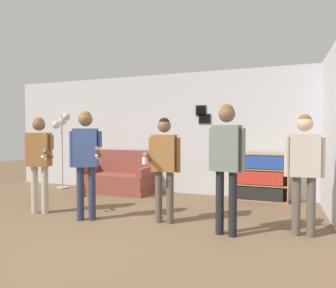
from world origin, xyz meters
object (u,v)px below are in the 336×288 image
person_player_foreground_left (39,155)px  couch (119,179)px  person_player_foreground_center (86,153)px  person_spectator_far_right (304,162)px  floor_lamp (62,129)px  person_watcher_holding_cup (164,159)px  person_spectator_near_bookshelf (227,154)px  bottle_on_floor (84,191)px  bookshelf (259,177)px

person_player_foreground_left → couch: bearing=81.1°
couch → person_player_foreground_center: size_ratio=0.92×
couch → person_spectator_far_right: size_ratio=0.97×
floor_lamp → person_watcher_holding_cup: 3.83m
person_watcher_holding_cup → person_spectator_far_right: size_ratio=0.99×
person_watcher_holding_cup → person_spectator_near_bookshelf: (0.97, -0.23, 0.11)m
person_watcher_holding_cup → person_spectator_far_right: person_spectator_far_right is taller
floor_lamp → person_player_foreground_left: 2.38m
couch → floor_lamp: (-1.52, -0.09, 1.15)m
floor_lamp → person_spectator_far_right: size_ratio=1.16×
floor_lamp → bottle_on_floor: size_ratio=6.41×
person_spectator_far_right → bottle_on_floor: (-4.19, 1.04, -0.86)m
person_player_foreground_center → bottle_on_floor: (-1.07, 1.43, -0.94)m
person_spectator_near_bookshelf → person_spectator_far_right: (0.96, 0.33, -0.10)m
couch → bottle_on_floor: (-0.42, -0.73, -0.19)m
floor_lamp → person_player_foreground_center: floor_lamp is taller
person_player_foreground_left → person_player_foreground_center: 0.98m
person_player_foreground_center → person_spectator_near_bookshelf: bearing=1.7°
couch → bookshelf: bearing=3.5°
bottle_on_floor → floor_lamp: bearing=149.9°
person_watcher_holding_cup → floor_lamp: bearing=152.2°
floor_lamp → person_spectator_near_bookshelf: (4.33, -2.00, -0.38)m
person_player_foreground_center → couch: bearing=106.8°
person_watcher_holding_cup → person_spectator_near_bookshelf: person_spectator_near_bookshelf is taller
couch → person_player_foreground_left: bearing=-98.9°
floor_lamp → couch: bearing=3.3°
bookshelf → person_player_foreground_center: bearing=-136.1°
person_spectator_far_right → person_player_foreground_left: bearing=-175.4°
couch → person_watcher_holding_cup: size_ratio=0.98×
couch → floor_lamp: floor_lamp is taller
person_player_foreground_center → person_spectator_far_right: bearing=7.1°
bookshelf → floor_lamp: floor_lamp is taller
person_player_foreground_left → person_watcher_holding_cup: (2.17, 0.23, -0.03)m
couch → person_player_foreground_center: 2.37m
bookshelf → person_spectator_far_right: (0.68, -1.96, 0.50)m
person_spectator_far_right → bottle_on_floor: 4.40m
person_watcher_holding_cup → person_player_foreground_left: bearing=-174.0°
couch → person_player_foreground_center: (0.65, -2.16, 0.74)m
floor_lamp → bottle_on_floor: floor_lamp is taller
floor_lamp → person_player_foreground_left: size_ratio=1.14×
person_player_foreground_center → bookshelf: bearing=43.9°
floor_lamp → person_player_foreground_center: (2.17, -2.07, -0.41)m
person_player_foreground_center → person_spectator_far_right: 3.15m
person_spectator_far_right → bottle_on_floor: person_spectator_far_right is taller
person_player_foreground_center → person_watcher_holding_cup: person_player_foreground_center is taller
bookshelf → person_player_foreground_center: (-2.44, -2.35, 0.58)m
bottle_on_floor → bookshelf: bearing=14.7°
person_spectator_far_right → couch: bearing=154.9°
person_player_foreground_center → person_spectator_far_right: person_player_foreground_center is taller
couch → person_player_foreground_center: person_player_foreground_center is taller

